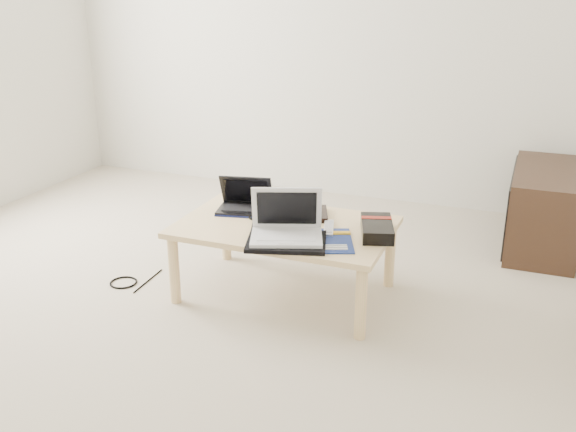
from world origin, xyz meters
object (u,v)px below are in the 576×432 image
at_px(media_cabinet, 543,208).
at_px(gpu_box, 377,228).
at_px(netbook, 245,203).
at_px(coffee_table, 285,233).
at_px(white_laptop, 287,227).

bearing_deg(media_cabinet, gpu_box, -123.50).
bearing_deg(netbook, gpu_box, -6.32).
height_order(coffee_table, media_cabinet, media_cabinet).
relative_size(media_cabinet, gpu_box, 2.69).
distance_m(media_cabinet, gpu_box, 1.43).
distance_m(netbook, white_laptop, 0.49).
height_order(netbook, white_laptop, white_laptop).
bearing_deg(gpu_box, media_cabinet, 56.50).
distance_m(netbook, gpu_box, 0.77).
distance_m(media_cabinet, netbook, 1.90).
xyz_separation_m(white_laptop, gpu_box, (0.39, 0.24, -0.04)).
distance_m(coffee_table, white_laptop, 0.25).
relative_size(coffee_table, gpu_box, 3.28).
relative_size(media_cabinet, white_laptop, 2.22).
bearing_deg(coffee_table, gpu_box, 4.39).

